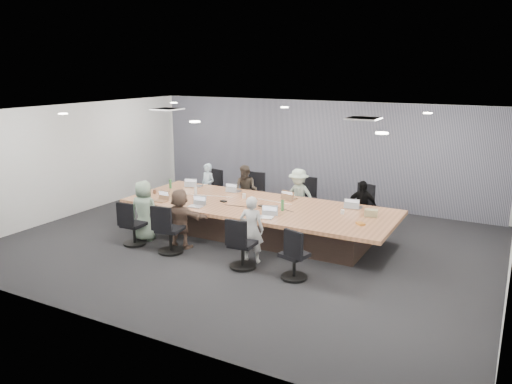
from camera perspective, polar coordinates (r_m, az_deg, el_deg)
The scene contains 40 objects.
floor at distance 10.76m, azimuth -1.02°, elevation -5.89°, with size 10.00×8.00×0.00m, color black.
ceiling at distance 10.15m, azimuth -1.08°, elevation 9.14°, with size 10.00×8.00×0.00m, color white.
wall_back at distance 13.92m, azimuth 7.06°, elevation 4.57°, with size 10.00×2.80×0.00m, color silver.
wall_front at distance 7.27m, azimuth -16.72°, elevation -4.74°, with size 10.00×2.80×0.00m, color silver.
wall_left at distance 13.49m, azimuth -19.94°, elevation 3.52°, with size 8.00×2.80×0.00m, color silver.
curtain at distance 13.85m, azimuth 6.94°, elevation 4.52°, with size 9.80×0.04×2.80m, color slate.
conference_table at distance 11.04m, azimuth 0.25°, elevation -3.16°, with size 6.00×2.20×0.74m.
chair_0 at distance 13.56m, azimuth -4.70°, elevation -0.07°, with size 0.50×0.50×0.74m, color black, non-canonical shape.
chair_1 at distance 12.97m, azimuth -0.40°, elevation -0.48°, with size 0.56×0.56×0.83m, color black, non-canonical shape.
chair_2 at distance 12.36m, azimuth 5.49°, elevation -1.19°, with size 0.58×0.58×0.86m, color black, non-canonical shape.
chair_3 at distance 11.87m, azimuth 12.40°, elevation -2.14°, with size 0.57×0.57×0.85m, color black, non-canonical shape.
chair_4 at distance 10.88m, azimuth -13.78°, elevation -4.02°, with size 0.50×0.50×0.74m, color black, non-canonical shape.
chair_5 at distance 10.27m, azimuth -9.78°, elevation -4.65°, with size 0.56×0.56×0.83m, color black, non-canonical shape.
chair_6 at distance 9.37m, azimuth -1.54°, elevation -6.41°, with size 0.53×0.53×0.78m, color black, non-canonical shape.
chair_7 at distance 8.94m, azimuth 4.40°, elevation -7.63°, with size 0.50×0.50×0.75m, color black, non-canonical shape.
person_0 at distance 13.22m, azimuth -5.54°, elevation 0.63°, with size 0.45×0.29×1.23m, color #ADCADC.
laptop_0 at distance 12.75m, azimuth -6.93°, elevation 0.71°, with size 0.33×0.23×0.02m, color #B2B2B7.
person_1 at distance 12.62m, azimuth -1.16°, elevation 0.18°, with size 0.63×0.49×1.29m, color #372F27.
laptop_1 at distance 12.13m, azimuth -2.44°, elevation 0.11°, with size 0.29×0.20×0.02m, color #B2B2B7.
person_2 at distance 11.99m, azimuth 4.87°, elevation -0.50°, with size 0.86×0.50×1.34m, color #A1B7A5.
laptop_2 at distance 11.48m, azimuth 3.78°, elevation -0.71°, with size 0.33×0.23×0.02m, color #8C6647.
person_3 at distance 11.50m, azimuth 11.96°, elevation -1.68°, with size 0.72×0.30×1.22m, color black.
laptop_3 at distance 10.95m, azimuth 11.17°, elevation -1.68°, with size 0.33×0.22×0.02m, color #B2B2B7.
person_4 at distance 11.04m, azimuth -12.66°, elevation -2.10°, with size 0.65×0.42×1.32m, color gray.
laptop_4 at distance 11.42m, azimuth -10.89°, elevation -1.02°, with size 0.29×0.20×0.02m, color #8C6647.
person_5 at distance 10.46m, azimuth -8.65°, elevation -2.99°, with size 1.17×0.37×1.26m, color brown.
laptop_5 at distance 10.86m, azimuth -6.94°, elevation -1.66°, with size 0.31×0.21×0.02m, color #B2B2B7.
person_6 at distance 9.57m, azimuth -0.50°, elevation -4.29°, with size 0.48×0.31×1.31m, color #B5B5B5.
laptop_6 at distance 10.01m, azimuth 1.01°, elevation -2.91°, with size 0.33×0.23×0.02m, color #B2B2B7.
bottle_green_left at distance 12.59m, azimuth -9.75°, elevation 0.92°, with size 0.06×0.06×0.22m, color #36733B.
bottle_green_right at distance 10.48m, azimuth 3.04°, elevation -1.53°, with size 0.07×0.07×0.24m, color #36733B.
bottle_clear at distance 11.82m, azimuth -6.92°, elevation 0.17°, with size 0.07×0.07×0.23m, color silver.
cup_white_far at distance 11.49m, azimuth -1.37°, elevation -0.45°, with size 0.08×0.08×0.10m, color white.
cup_white_near at distance 10.40m, azimuth 9.85°, elevation -2.25°, with size 0.07×0.07×0.09m, color white.
mug_brown at distance 12.15m, azimuth -11.49°, elevation 0.06°, with size 0.08×0.08×0.10m, color brown.
mic_left at distance 11.20m, azimuth -3.74°, elevation -1.06°, with size 0.14×0.09×0.03m, color black.
mic_right at distance 10.79m, azimuth 0.66°, elevation -1.62°, with size 0.14×0.09×0.03m, color black.
stapler at distance 10.57m, azimuth 1.77°, elevation -1.86°, with size 0.17×0.04×0.06m, color black.
canvas_bag at distance 10.35m, azimuth 13.01°, elevation -2.34°, with size 0.26×0.16×0.14m, color tan.
snack_packet at distance 9.78m, azimuth 11.85°, elevation -3.57°, with size 0.17×0.12×0.04m, color #C17025.
Camera 1 is at (4.96, -8.81, 3.67)m, focal length 35.00 mm.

